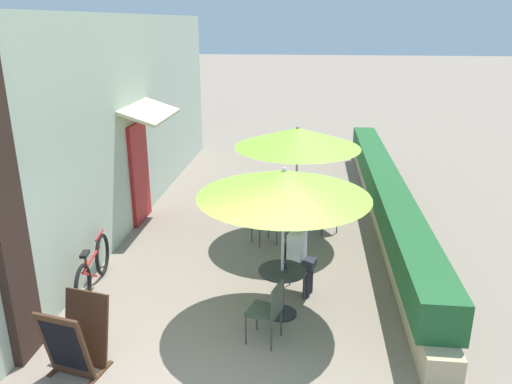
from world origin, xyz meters
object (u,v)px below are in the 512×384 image
cafe_chair_mid_right (266,220)px  coffee_cup_mid (303,203)px  cafe_chair_mid_left (323,206)px  coffee_cup_near (284,265)px  cafe_chair_near_right (269,308)px  cafe_chair_near_left (293,262)px  seated_patron_near_left (300,253)px  bicycle_leaning (93,269)px  patio_table_near (282,284)px  patio_table_mid (296,214)px  patio_umbrella_mid (298,138)px  menu_board (76,338)px  patio_umbrella_near (284,183)px

cafe_chair_mid_right → coffee_cup_mid: cafe_chair_mid_right is taller
cafe_chair_mid_left → coffee_cup_near: bearing=47.6°
cafe_chair_mid_left → cafe_chair_near_right: bearing=47.5°
cafe_chair_mid_left → cafe_chair_near_left: bearing=47.3°
seated_patron_near_left → bicycle_leaning: 3.26m
cafe_chair_near_right → cafe_chair_mid_left: same height
coffee_cup_near → patio_table_near: bearing=-108.9°
patio_table_near → bicycle_leaning: size_ratio=0.40×
patio_table_mid → cafe_chair_mid_left: cafe_chair_mid_left is taller
patio_umbrella_mid → coffee_cup_near: bearing=-91.6°
cafe_chair_near_left → patio_table_mid: (-0.03, 2.10, -0.03)m
seated_patron_near_left → bicycle_leaning: (-3.24, -0.26, -0.32)m
coffee_cup_near → menu_board: menu_board is taller
cafe_chair_mid_right → seated_patron_near_left: bearing=-99.6°
seated_patron_near_left → patio_umbrella_mid: 2.52m
menu_board → patio_table_near: bearing=44.1°
cafe_chair_near_left → bicycle_leaning: bearing=-67.4°
cafe_chair_near_left → menu_board: bearing=-32.0°
cafe_chair_mid_right → bicycle_leaning: 3.24m
cafe_chair_near_left → bicycle_leaning: size_ratio=0.49×
patio_table_near → cafe_chair_mid_right: (-0.44, 2.36, 0.03)m
patio_umbrella_near → patio_umbrella_mid: bearing=87.9°
patio_table_near → cafe_chair_near_left: bearing=79.2°
cafe_chair_near_left → seated_patron_near_left: size_ratio=0.70×
patio_umbrella_mid → cafe_chair_near_left: bearing=-89.2°
coffee_cup_near → patio_table_mid: (0.08, 2.70, -0.28)m
patio_umbrella_mid → patio_umbrella_near: bearing=-92.1°
cafe_chair_mid_right → menu_board: size_ratio=0.93×
cafe_chair_near_left → menu_board: size_ratio=0.93×
coffee_cup_near → cafe_chair_mid_right: (-0.47, 2.29, -0.25)m
patio_table_mid → seated_patron_near_left: bearing=-86.4°
patio_table_mid → bicycle_leaning: bearing=-142.3°
cafe_chair_near_right → patio_umbrella_mid: bearing=13.4°
patio_umbrella_near → coffee_cup_near: patio_umbrella_near is taller
cafe_chair_mid_left → coffee_cup_mid: bearing=20.5°
cafe_chair_near_right → cafe_chair_mid_left: (0.77, 3.87, 0.00)m
cafe_chair_mid_left → patio_table_mid: bearing=6.4°
cafe_chair_mid_right → coffee_cup_mid: size_ratio=9.67×
patio_umbrella_mid → menu_board: (-2.49, -4.27, -1.55)m
patio_umbrella_near → coffee_cup_mid: bearing=84.8°
patio_umbrella_near → cafe_chair_near_right: 1.65m
cafe_chair_near_left → patio_umbrella_mid: bearing=-162.0°
cafe_chair_near_left → patio_umbrella_near: bearing=6.4°
coffee_cup_mid → bicycle_leaning: 4.00m
patio_table_mid → cafe_chair_mid_right: 0.69m
cafe_chair_near_left → patio_umbrella_mid: (-0.03, 2.10, 1.50)m
seated_patron_near_left → patio_table_near: bearing=-3.0°
cafe_chair_near_right → cafe_chair_mid_right: bearing=23.1°
patio_umbrella_near → patio_umbrella_mid: size_ratio=1.00×
patio_table_mid → cafe_chair_mid_left: size_ratio=0.83×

